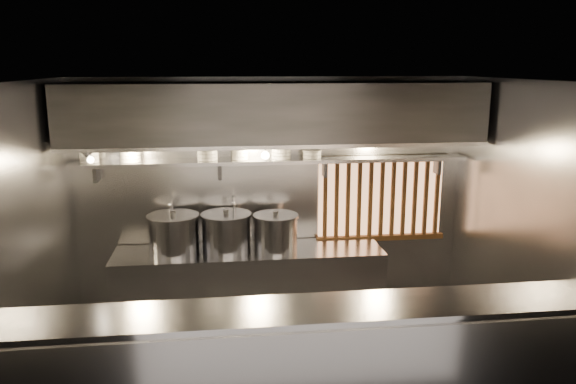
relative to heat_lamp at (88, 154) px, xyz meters
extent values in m
plane|color=black|center=(1.90, -0.85, -2.07)|extent=(4.50, 4.50, 0.00)
plane|color=black|center=(1.90, -0.85, 0.73)|extent=(4.50, 4.50, 0.00)
plane|color=gray|center=(1.90, 0.65, -0.67)|extent=(4.50, 0.00, 4.50)
plane|color=gray|center=(-0.35, -0.85, -0.67)|extent=(0.00, 3.00, 3.00)
plane|color=gray|center=(4.15, -0.85, -0.67)|extent=(0.00, 3.00, 3.00)
cube|color=#A1A1A6|center=(1.90, -1.80, -1.52)|extent=(4.50, 0.50, 1.10)
cube|color=#A1A1A6|center=(1.90, -1.80, -0.95)|extent=(4.50, 0.56, 0.03)
cube|color=#A1A1A6|center=(1.60, 0.28, -1.62)|extent=(3.00, 0.70, 0.90)
cube|color=#A1A1A6|center=(1.90, 0.47, -0.19)|extent=(4.40, 0.34, 0.04)
cube|color=#2D2D30|center=(1.90, 0.25, 0.36)|extent=(4.40, 0.80, 0.65)
cube|color=#A1A1A6|center=(1.90, -0.15, 0.05)|extent=(4.40, 0.03, 0.04)
cube|color=#FFAF72|center=(3.20, 0.63, -0.69)|extent=(1.50, 0.02, 0.92)
cube|color=brown|center=(3.20, 0.58, -0.20)|extent=(1.56, 0.06, 0.06)
cube|color=brown|center=(3.20, 0.58, -1.18)|extent=(1.56, 0.06, 0.06)
cube|color=brown|center=(2.52, 0.58, -0.69)|extent=(0.04, 0.04, 0.92)
cube|color=brown|center=(2.65, 0.58, -0.69)|extent=(0.04, 0.04, 0.92)
cube|color=brown|center=(2.79, 0.58, -0.69)|extent=(0.04, 0.04, 0.92)
cube|color=brown|center=(2.93, 0.58, -0.69)|extent=(0.04, 0.04, 0.92)
cube|color=brown|center=(3.06, 0.58, -0.69)|extent=(0.04, 0.04, 0.92)
cube|color=brown|center=(3.20, 0.58, -0.69)|extent=(0.04, 0.04, 0.92)
cube|color=brown|center=(3.33, 0.58, -0.69)|extent=(0.04, 0.04, 0.92)
cube|color=brown|center=(3.47, 0.58, -0.69)|extent=(0.04, 0.04, 0.92)
cube|color=brown|center=(3.61, 0.58, -0.69)|extent=(0.04, 0.04, 0.92)
cube|color=brown|center=(3.74, 0.58, -0.69)|extent=(0.04, 0.04, 0.92)
cube|color=brown|center=(3.88, 0.58, -0.69)|extent=(0.05, 0.04, 0.92)
cylinder|color=silver|center=(0.75, 0.60, -0.88)|extent=(0.03, 0.03, 0.48)
sphere|color=silver|center=(0.75, 0.60, -0.64)|extent=(0.04, 0.04, 0.04)
cylinder|color=silver|center=(0.75, 0.47, -0.64)|extent=(0.03, 0.26, 0.03)
sphere|color=silver|center=(0.75, 0.34, -0.64)|extent=(0.04, 0.04, 0.04)
cylinder|color=silver|center=(0.75, 0.34, -0.71)|extent=(0.03, 0.03, 0.14)
cylinder|color=silver|center=(1.45, 0.60, -0.88)|extent=(0.03, 0.03, 0.48)
sphere|color=silver|center=(1.45, 0.60, -0.64)|extent=(0.04, 0.04, 0.04)
cylinder|color=silver|center=(1.45, 0.47, -0.64)|extent=(0.03, 0.26, 0.03)
sphere|color=silver|center=(1.45, 0.34, -0.64)|extent=(0.04, 0.04, 0.04)
cylinder|color=silver|center=(1.45, 0.34, -0.71)|extent=(0.03, 0.03, 0.14)
cone|color=#A1A1A6|center=(0.00, 0.00, 0.00)|extent=(0.25, 0.27, 0.20)
sphere|color=#FFE0B2|center=(0.03, -0.02, -0.06)|extent=(0.07, 0.07, 0.07)
cylinder|color=#2D2D30|center=(0.00, 0.10, 0.08)|extent=(0.02, 0.22, 0.02)
cylinder|color=#2D2D30|center=(1.80, 0.35, -0.03)|extent=(0.01, 0.01, 0.12)
sphere|color=#FFE0B2|center=(1.80, 0.35, -0.11)|extent=(0.09, 0.09, 0.09)
cylinder|color=#A1A1A6|center=(1.35, 0.32, -0.97)|extent=(0.64, 0.64, 0.39)
cylinder|color=#A1A1A6|center=(1.35, 0.32, -0.76)|extent=(0.67, 0.67, 0.03)
cylinder|color=#2D2D30|center=(1.35, 0.32, -0.73)|extent=(0.06, 0.06, 0.04)
cylinder|color=#A1A1A6|center=(0.77, 0.30, -0.97)|extent=(0.66, 0.66, 0.40)
cylinder|color=#A1A1A6|center=(0.77, 0.30, -0.75)|extent=(0.70, 0.70, 0.03)
cylinder|color=#2D2D30|center=(0.77, 0.30, -0.72)|extent=(0.06, 0.06, 0.04)
cylinder|color=#A1A1A6|center=(1.90, 0.25, -0.98)|extent=(0.63, 0.63, 0.38)
cylinder|color=#A1A1A6|center=(1.90, 0.25, -0.77)|extent=(0.67, 0.67, 0.03)
cylinder|color=#2D2D30|center=(1.90, 0.25, -0.74)|extent=(0.06, 0.06, 0.04)
cylinder|color=silver|center=(-0.09, 0.47, -0.15)|extent=(0.20, 0.20, 0.03)
cylinder|color=silver|center=(-0.09, 0.47, -0.11)|extent=(0.20, 0.20, 0.03)
cylinder|color=silver|center=(-0.09, 0.47, -0.07)|extent=(0.20, 0.20, 0.03)
cylinder|color=silver|center=(-0.09, 0.47, -0.04)|extent=(0.21, 0.21, 0.01)
cylinder|color=silver|center=(0.34, 0.47, -0.15)|extent=(0.22, 0.22, 0.03)
cylinder|color=silver|center=(0.34, 0.47, -0.11)|extent=(0.22, 0.22, 0.03)
cylinder|color=silver|center=(0.34, 0.47, -0.07)|extent=(0.22, 0.22, 0.03)
cylinder|color=silver|center=(0.34, 0.47, -0.04)|extent=(0.24, 0.24, 0.01)
cylinder|color=silver|center=(1.17, 0.47, -0.15)|extent=(0.22, 0.22, 0.03)
cylinder|color=silver|center=(1.17, 0.47, -0.11)|extent=(0.22, 0.22, 0.03)
cylinder|color=silver|center=(1.17, 0.47, -0.07)|extent=(0.22, 0.22, 0.03)
cylinder|color=silver|center=(1.17, 0.47, -0.03)|extent=(0.22, 0.22, 0.03)
cylinder|color=silver|center=(1.17, 0.47, -0.01)|extent=(0.24, 0.24, 0.01)
cylinder|color=silver|center=(1.53, 0.47, -0.15)|extent=(0.19, 0.19, 0.03)
cylinder|color=silver|center=(1.53, 0.47, -0.11)|extent=(0.19, 0.19, 0.03)
cylinder|color=silver|center=(1.53, 0.47, -0.07)|extent=(0.19, 0.19, 0.03)
cylinder|color=silver|center=(1.53, 0.47, -0.04)|extent=(0.20, 0.20, 0.01)
cylinder|color=silver|center=(1.99, 0.47, -0.15)|extent=(0.21, 0.21, 0.03)
cylinder|color=silver|center=(1.99, 0.47, -0.11)|extent=(0.21, 0.21, 0.03)
cylinder|color=silver|center=(1.99, 0.47, -0.07)|extent=(0.21, 0.21, 0.03)
cylinder|color=silver|center=(1.99, 0.47, -0.03)|extent=(0.21, 0.21, 0.03)
cylinder|color=silver|center=(1.99, 0.47, -0.01)|extent=(0.23, 0.23, 0.01)
cylinder|color=silver|center=(2.34, 0.47, -0.15)|extent=(0.21, 0.21, 0.03)
cylinder|color=silver|center=(2.34, 0.47, -0.11)|extent=(0.21, 0.21, 0.03)
cylinder|color=silver|center=(2.34, 0.47, -0.08)|extent=(0.22, 0.22, 0.01)
camera|label=1|loc=(1.30, -5.71, 0.87)|focal=35.00mm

